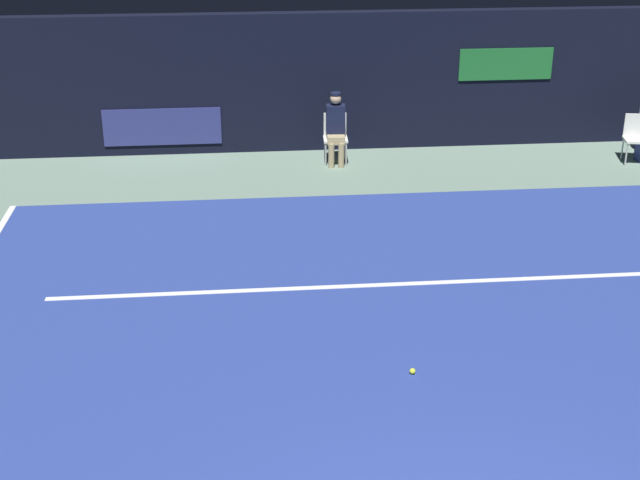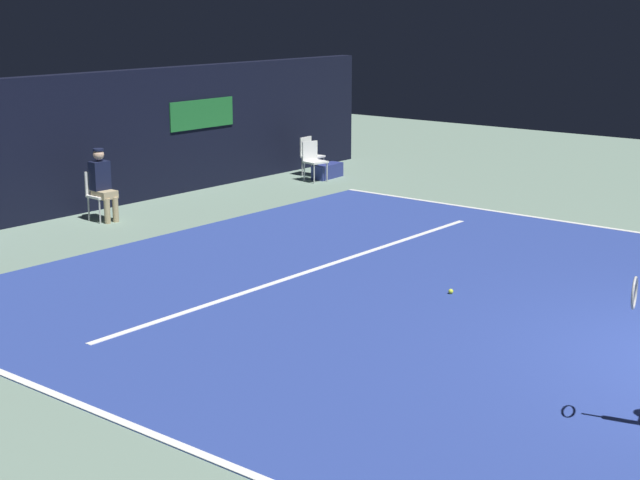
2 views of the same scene
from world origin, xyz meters
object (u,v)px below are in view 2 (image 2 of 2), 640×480
Objects in this scene: courtside_chair_far at (313,159)px; courtside_chair_near at (310,154)px; line_judge_on_chair at (102,184)px; equipment_bag at (327,171)px; tennis_ball at (451,291)px.

courtside_chair_near is at bearing 45.00° from courtside_chair_far.
equipment_bag is at bearing -3.96° from line_judge_on_chair.
equipment_bag is (5.98, 6.92, 0.11)m from tennis_ball.
line_judge_on_chair is at bearing 171.61° from equipment_bag.
line_judge_on_chair is 1.50× the size of courtside_chair_far.
tennis_ball is at bearing -89.64° from line_judge_on_chair.
courtside_chair_near is at bearing 51.12° from tennis_ball.
courtside_chair_far is (-0.53, -0.53, 0.00)m from courtside_chair_near.
line_judge_on_chair is 19.41× the size of tennis_ball.
courtside_chair_near is at bearing 82.42° from equipment_bag.
courtside_chair_far is 8.83m from tennis_ball.
courtside_chair_far is (5.52, -0.42, -0.18)m from line_judge_on_chair.
line_judge_on_chair is 1.57× the size of equipment_bag.
courtside_chair_near reaches higher than equipment_bag.
courtside_chair_near is 0.63m from equipment_bag.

